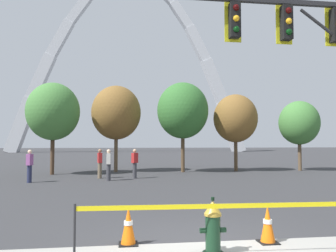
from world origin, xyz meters
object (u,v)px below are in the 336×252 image
at_px(traffic_cone_mid_sidewalk, 268,224).
at_px(pedestrian_near_trees, 30,166).
at_px(pedestrian_walking_right, 109,165).
at_px(traffic_signal_gantry, 325,54).
at_px(traffic_cone_by_hydrant, 128,226).
at_px(pedestrian_standing_center, 135,163).
at_px(pedestrian_walking_left, 100,163).
at_px(fire_hydrant, 213,227).
at_px(monument_arch, 131,71).

relative_size(traffic_cone_mid_sidewalk, pedestrian_near_trees, 0.46).
xyz_separation_m(traffic_cone_mid_sidewalk, pedestrian_walking_right, (-3.50, 11.18, 0.46)).
bearing_deg(traffic_signal_gantry, pedestrian_walking_right, 122.63).
distance_m(traffic_cone_by_hydrant, pedestrian_standing_center, 11.84).
bearing_deg(pedestrian_walking_left, traffic_cone_mid_sidewalk, -71.97).
distance_m(traffic_cone_mid_sidewalk, pedestrian_near_trees, 13.05).
bearing_deg(fire_hydrant, traffic_signal_gantry, 32.53).
bearing_deg(pedestrian_standing_center, traffic_cone_by_hydrant, -92.57).
relative_size(pedestrian_walking_left, pedestrian_standing_center, 1.00).
xyz_separation_m(monument_arch, pedestrian_walking_right, (-2.22, -52.75, -16.21)).
bearing_deg(monument_arch, pedestrian_near_trees, -96.43).
bearing_deg(pedestrian_walking_right, monument_arch, 87.59).
bearing_deg(pedestrian_standing_center, pedestrian_walking_left, 171.25).
bearing_deg(fire_hydrant, pedestrian_walking_left, 102.24).
relative_size(monument_arch, pedestrian_near_trees, 31.00).
xyz_separation_m(fire_hydrant, monument_arch, (-0.06, 64.43, 16.56)).
bearing_deg(pedestrian_walking_right, traffic_cone_mid_sidewalk, -72.60).
relative_size(traffic_cone_by_hydrant, pedestrian_near_trees, 0.46).
xyz_separation_m(fire_hydrant, traffic_signal_gantry, (3.70, 2.36, 3.80)).
relative_size(pedestrian_standing_center, pedestrian_walking_right, 1.00).
xyz_separation_m(fire_hydrant, pedestrian_walking_left, (-2.79, 12.87, 0.35)).
height_order(traffic_cone_mid_sidewalk, monument_arch, monument_arch).
height_order(traffic_cone_mid_sidewalk, pedestrian_near_trees, pedestrian_near_trees).
bearing_deg(pedestrian_standing_center, monument_arch, 89.05).
height_order(traffic_signal_gantry, pedestrian_walking_right, traffic_signal_gantry).
relative_size(pedestrian_walking_left, pedestrian_near_trees, 1.00).
relative_size(traffic_cone_mid_sidewalk, pedestrian_walking_right, 0.46).
distance_m(pedestrian_standing_center, pedestrian_near_trees, 5.27).
height_order(monument_arch, pedestrian_walking_left, monument_arch).
relative_size(traffic_cone_by_hydrant, traffic_cone_mid_sidewalk, 1.00).
relative_size(fire_hydrant, traffic_cone_by_hydrant, 1.36).
bearing_deg(traffic_cone_mid_sidewalk, traffic_cone_by_hydrant, 174.77).
bearing_deg(pedestrian_near_trees, pedestrian_walking_right, 5.26).
bearing_deg(traffic_signal_gantry, fire_hydrant, -147.47).
height_order(traffic_signal_gantry, pedestrian_walking_left, traffic_signal_gantry).
bearing_deg(monument_arch, pedestrian_walking_left, -93.04).
height_order(traffic_cone_by_hydrant, pedestrian_standing_center, pedestrian_standing_center).
bearing_deg(traffic_cone_by_hydrant, monument_arch, 88.75).
bearing_deg(traffic_cone_mid_sidewalk, pedestrian_walking_left, 108.03).
bearing_deg(pedestrian_standing_center, traffic_signal_gantry, -65.72).
bearing_deg(pedestrian_near_trees, pedestrian_walking_left, 25.24).
height_order(pedestrian_standing_center, pedestrian_near_trees, same).
xyz_separation_m(pedestrian_walking_left, pedestrian_standing_center, (1.88, -0.29, 0.00)).
bearing_deg(pedestrian_walking_right, pedestrian_near_trees, -174.74).
bearing_deg(traffic_signal_gantry, traffic_cone_mid_sidewalk, -143.22).
distance_m(traffic_signal_gantry, pedestrian_walking_right, 11.60).
bearing_deg(pedestrian_near_trees, fire_hydrant, -61.98).
bearing_deg(pedestrian_standing_center, pedestrian_near_trees, -166.40).
height_order(fire_hydrant, monument_arch, monument_arch).
relative_size(traffic_cone_by_hydrant, monument_arch, 0.01).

